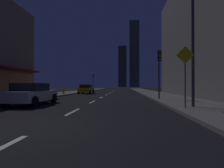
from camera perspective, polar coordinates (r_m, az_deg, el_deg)
name	(u,v)px	position (r m, az deg, el deg)	size (l,w,h in m)	color
ground_plane	(113,92)	(37.27, 0.26, -2.58)	(78.00, 136.00, 0.10)	black
sidewalk_right	(146,91)	(37.45, 11.01, -2.37)	(4.00, 76.00, 0.15)	#605E59
sidewalk_left	(80,91)	(38.38, -10.24, -2.33)	(4.00, 76.00, 0.15)	#605E59
lane_marking_center	(106,95)	(24.13, -1.86, -3.57)	(0.16, 43.80, 0.01)	silver
skyscraper_distant_tall	(122,67)	(155.98, 3.42, 5.64)	(7.17, 6.49, 36.07)	#3E3B2E
skyscraper_distant_mid	(134,54)	(165.10, 7.25, 9.65)	(8.99, 6.58, 60.88)	#514D3C
car_parked_near	(32,94)	(12.73, -24.61, -2.94)	(1.98, 4.24, 1.45)	silver
car_parked_far	(86,89)	(28.22, -8.39, -1.63)	(1.98, 4.24, 1.45)	gold
fire_hydrant_far_left	(64,92)	(25.06, -15.51, -2.41)	(0.42, 0.30, 0.65)	gold
traffic_light_near_right	(159,64)	(15.71, 15.15, 6.46)	(0.32, 0.48, 4.20)	#2D2D2D
traffic_light_far_left	(93,78)	(44.80, -6.19, 1.91)	(0.32, 0.48, 4.20)	#2D2D2D
street_lamp_right	(177,16)	(10.82, 20.48, 19.95)	(1.96, 0.56, 6.58)	#38383D
pedestrian_crossing_sign	(185,71)	(9.69, 22.73, 3.83)	(0.91, 0.08, 3.15)	slate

